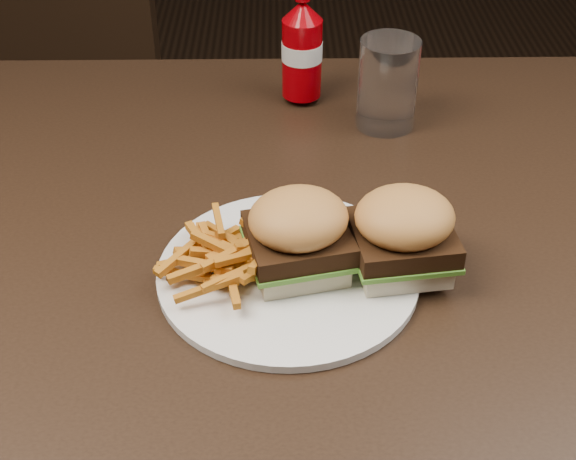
{
  "coord_description": "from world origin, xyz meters",
  "views": [
    {
      "loc": [
        0.02,
        -0.68,
        1.27
      ],
      "look_at": [
        0.03,
        -0.08,
        0.8
      ],
      "focal_mm": 50.0,
      "sensor_mm": 36.0,
      "label": 1
    }
  ],
  "objects_px": {
    "chair_far": "(102,112)",
    "plate": "(288,273)",
    "tumbler": "(388,85)",
    "ketchup_bottle": "(302,58)",
    "dining_table": "(256,238)"
  },
  "relations": [
    {
      "from": "chair_far",
      "to": "plate",
      "type": "xyz_separation_m",
      "value": [
        0.38,
        -0.91,
        0.33
      ]
    },
    {
      "from": "chair_far",
      "to": "tumbler",
      "type": "xyz_separation_m",
      "value": [
        0.51,
        -0.61,
        0.38
      ]
    },
    {
      "from": "plate",
      "to": "ketchup_bottle",
      "type": "xyz_separation_m",
      "value": [
        0.02,
        0.36,
        0.06
      ]
    },
    {
      "from": "dining_table",
      "to": "ketchup_bottle",
      "type": "bearing_deg",
      "value": 78.32
    },
    {
      "from": "plate",
      "to": "ketchup_bottle",
      "type": "relative_size",
      "value": 2.47
    },
    {
      "from": "ketchup_bottle",
      "to": "plate",
      "type": "bearing_deg",
      "value": -93.69
    },
    {
      "from": "plate",
      "to": "tumbler",
      "type": "relative_size",
      "value": 2.2
    },
    {
      "from": "ketchup_bottle",
      "to": "dining_table",
      "type": "bearing_deg",
      "value": -101.68
    },
    {
      "from": "dining_table",
      "to": "tumbler",
      "type": "bearing_deg",
      "value": 52.35
    },
    {
      "from": "dining_table",
      "to": "tumbler",
      "type": "relative_size",
      "value": 10.31
    },
    {
      "from": "dining_table",
      "to": "tumbler",
      "type": "xyz_separation_m",
      "value": [
        0.16,
        0.21,
        0.08
      ]
    },
    {
      "from": "ketchup_bottle",
      "to": "tumbler",
      "type": "bearing_deg",
      "value": -32.65
    },
    {
      "from": "dining_table",
      "to": "chair_far",
      "type": "relative_size",
      "value": 2.9
    },
    {
      "from": "dining_table",
      "to": "ketchup_bottle",
      "type": "height_order",
      "value": "ketchup_bottle"
    },
    {
      "from": "plate",
      "to": "chair_far",
      "type": "bearing_deg",
      "value": 112.78
    }
  ]
}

